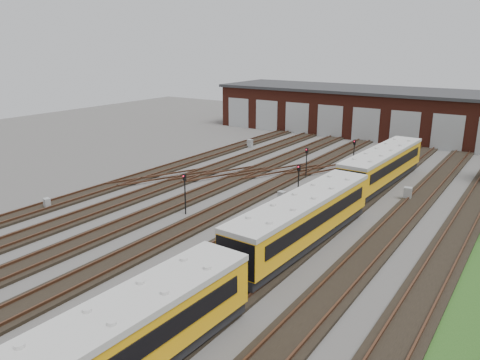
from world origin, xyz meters
The scene contains 13 objects.
ground centered at (0.00, 0.00, 0.00)m, with size 120.00×120.00×0.00m, color #43403E.
track_network centered at (-0.17, 0.59, 0.11)m, with size 30.40×70.00×0.33m.
maintenance_shed centered at (-0.01, 39.97, 3.20)m, with size 51.00×12.50×6.35m.
metro_train centered at (6.00, -0.32, 1.86)m, with size 3.18×46.53×2.98m.
signal_mast_0 centered at (-3.96, -0.02, 2.03)m, with size 0.28×0.26×3.17m.
signal_mast_1 centered at (-0.81, 14.15, 1.88)m, with size 0.26×0.25×2.92m.
signal_mast_2 centered at (1.54, 20.46, 1.88)m, with size 0.25×0.24×2.91m.
signal_mast_3 centered at (1.60, 7.69, 1.95)m, with size 0.26×0.25×3.02m.
relay_cabinet_0 centered at (-13.75, -5.12, 0.43)m, with size 0.52×0.43×0.86m, color #95989A.
relay_cabinet_1 centered at (-12.64, 22.61, 0.50)m, with size 0.60×0.50×1.00m, color #95989A.
relay_cabinet_2 centered at (0.74, 6.50, 0.46)m, with size 0.55×0.46×0.92m, color #95989A.
relay_cabinet_3 centered at (6.16, 20.40, 0.54)m, with size 0.65×0.54×1.08m, color #95989A.
relay_cabinet_4 centered at (9.11, 12.85, 0.53)m, with size 0.64×0.53×1.06m, color #95989A.
Camera 1 is at (18.00, -25.44, 12.52)m, focal length 35.00 mm.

